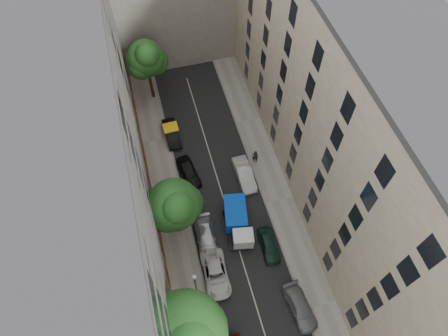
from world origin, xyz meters
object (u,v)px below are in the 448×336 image
object	(u,v)px
car_right_3	(244,174)
tree_mid	(175,206)
tarp_truck	(237,221)
car_right_1	(300,307)
tree_near	(186,336)
car_left_5	(172,133)
tree_far	(147,60)
car_left_4	(189,172)
car_left_3	(206,237)
lamp_post	(196,286)
car_left_2	(216,274)
pedestrian	(255,156)
car_right_2	(269,245)

from	to	relation	value
car_right_3	tree_mid	xyz separation A→B (m)	(-7.82, -4.20, 4.45)
tarp_truck	car_right_1	size ratio (longest dim) A/B	1.24
tree_near	tree_mid	distance (m)	11.33
car_left_5	tree_far	world-z (taller)	tree_far
car_left_5	car_right_3	xyz separation A→B (m)	(6.40, -7.40, 0.04)
tarp_truck	car_left_5	xyz separation A→B (m)	(-4.09, 12.69, -0.61)
car_left_4	car_left_5	bearing A→B (deg)	88.85
car_left_3	car_left_4	distance (m)	7.60
lamp_post	car_right_1	bearing A→B (deg)	-20.80
tarp_truck	car_left_2	size ratio (longest dim) A/B	1.13
tree_near	pedestrian	distance (m)	20.99
car_left_3	car_left_4	bearing A→B (deg)	93.47
car_right_2	tree_far	size ratio (longest dim) A/B	0.45
car_right_2	pedestrian	world-z (taller)	pedestrian
car_left_3	lamp_post	xyz separation A→B (m)	(-2.04, -5.39, 3.39)
car_right_1	tarp_truck	bearing A→B (deg)	103.25
pedestrian	tree_mid	bearing A→B (deg)	56.72
car_left_3	tree_near	world-z (taller)	tree_near
car_left_4	lamp_post	world-z (taller)	lamp_post
car_left_4	car_left_5	xyz separation A→B (m)	(-0.75, 5.60, -0.02)
tarp_truck	tree_near	size ratio (longest dim) A/B	0.53
car_left_2	pedestrian	world-z (taller)	pedestrian
car_left_5	car_right_1	size ratio (longest dim) A/B	0.96
tarp_truck	car_right_2	size ratio (longest dim) A/B	1.44
tree_far	tree_near	bearing A→B (deg)	-93.52
car_right_1	pedestrian	xyz separation A→B (m)	(0.90, 16.09, 0.43)
tarp_truck	car_right_3	xyz separation A→B (m)	(2.31, 5.29, -0.57)
car_right_1	lamp_post	xyz separation A→B (m)	(-8.44, 3.21, 3.41)
car_left_3	tree_mid	bearing A→B (deg)	147.32
car_left_4	car_right_2	bearing A→B (deg)	-69.37
tarp_truck	tree_mid	xyz separation A→B (m)	(-5.51, 1.09, 3.88)
tree_near	car_left_3	bearing A→B (deg)	69.78
car_right_3	car_left_4	bearing A→B (deg)	161.05
car_right_2	tree_far	bearing A→B (deg)	110.87
lamp_post	tree_far	bearing A→B (deg)	89.24
car_left_3	car_right_2	distance (m)	6.09
tarp_truck	car_left_3	distance (m)	3.39
car_left_3	car_right_1	world-z (taller)	car_left_3
car_left_2	car_right_3	size ratio (longest dim) A/B	1.07
tarp_truck	tree_far	bearing A→B (deg)	115.08
car_right_2	tree_mid	size ratio (longest dim) A/B	0.49
car_left_4	car_right_2	world-z (taller)	car_left_4
car_right_2	tarp_truck	bearing A→B (deg)	131.16
tarp_truck	tree_mid	bearing A→B (deg)	179.32
lamp_post	car_left_3	bearing A→B (deg)	69.29
car_left_2	car_right_3	xyz separation A→B (m)	(5.60, 9.57, 0.07)
car_left_2	pedestrian	bearing A→B (deg)	59.17
car_right_2	pedestrian	bearing A→B (deg)	82.88
lamp_post	pedestrian	size ratio (longest dim) A/B	3.45
car_right_1	tree_far	world-z (taller)	tree_far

